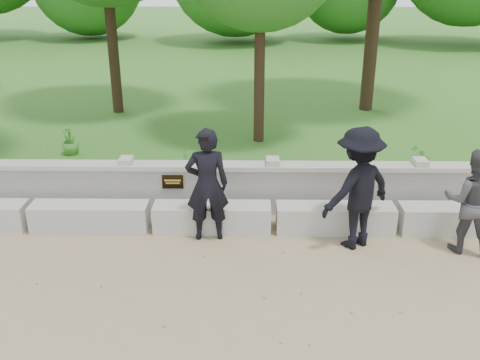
# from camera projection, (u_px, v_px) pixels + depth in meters

# --- Properties ---
(ground) EXTENTS (80.00, 80.00, 0.00)m
(ground) POSITION_uv_depth(u_px,v_px,m) (128.00, 296.00, 7.04)
(ground) COLOR #8F7C57
(ground) RESTS_ON ground
(lawn) EXTENTS (40.00, 22.00, 0.25)m
(lawn) POSITION_uv_depth(u_px,v_px,m) (206.00, 76.00, 19.96)
(lawn) COLOR #296019
(lawn) RESTS_ON ground
(concrete_bench) EXTENTS (11.90, 0.45, 0.45)m
(concrete_bench) POSITION_uv_depth(u_px,v_px,m) (151.00, 217.00, 8.72)
(concrete_bench) COLOR #B3B1A9
(concrete_bench) RESTS_ON ground
(parapet_wall) EXTENTS (12.50, 0.35, 0.90)m
(parapet_wall) POSITION_uv_depth(u_px,v_px,m) (157.00, 187.00, 9.28)
(parapet_wall) COLOR #A9A69F
(parapet_wall) RESTS_ON ground
(man_main) EXTENTS (0.71, 0.64, 1.82)m
(man_main) POSITION_uv_depth(u_px,v_px,m) (207.00, 185.00, 8.21)
(man_main) COLOR black
(man_main) RESTS_ON ground
(visitor_left) EXTENTS (0.94, 0.83, 1.63)m
(visitor_left) POSITION_uv_depth(u_px,v_px,m) (471.00, 201.00, 7.88)
(visitor_left) COLOR #39393D
(visitor_left) RESTS_ON ground
(visitor_mid) EXTENTS (1.41, 1.25, 1.90)m
(visitor_mid) POSITION_uv_depth(u_px,v_px,m) (358.00, 188.00, 7.98)
(visitor_mid) COLOR black
(visitor_mid) RESTS_ON ground
(shrub_b) EXTENTS (0.40, 0.43, 0.62)m
(shrub_b) POSITION_uv_depth(u_px,v_px,m) (188.00, 168.00, 9.88)
(shrub_b) COLOR #41842C
(shrub_b) RESTS_ON lawn
(shrub_c) EXTENTS (0.61, 0.61, 0.52)m
(shrub_c) POSITION_uv_depth(u_px,v_px,m) (422.00, 161.00, 10.35)
(shrub_c) COLOR #41842C
(shrub_c) RESTS_ON lawn
(shrub_d) EXTENTS (0.44, 0.47, 0.68)m
(shrub_d) POSITION_uv_depth(u_px,v_px,m) (70.00, 139.00, 11.37)
(shrub_d) COLOR #41842C
(shrub_d) RESTS_ON lawn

